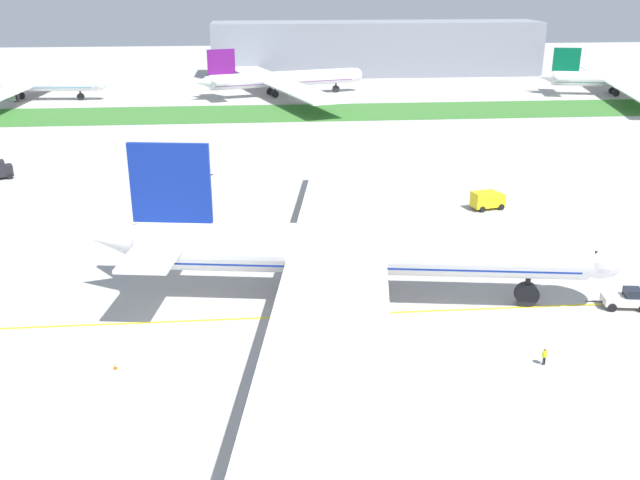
# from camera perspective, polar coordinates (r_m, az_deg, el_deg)

# --- Properties ---
(ground_plane) EXTENTS (600.00, 600.00, 0.00)m
(ground_plane) POSITION_cam_1_polar(r_m,az_deg,el_deg) (74.05, 0.55, -6.09)
(ground_plane) COLOR #ADAAA5
(ground_plane) RESTS_ON ground
(apron_taxi_line) EXTENTS (280.00, 0.36, 0.01)m
(apron_taxi_line) POSITION_cam_1_polar(r_m,az_deg,el_deg) (74.06, 0.55, -6.08)
(apron_taxi_line) COLOR yellow
(apron_taxi_line) RESTS_ON ground
(grass_median_strip) EXTENTS (320.00, 24.00, 0.10)m
(grass_median_strip) POSITION_cam_1_polar(r_m,az_deg,el_deg) (183.98, -3.06, 10.18)
(grass_median_strip) COLOR #38722D
(grass_median_strip) RESTS_ON ground
(airliner_foreground) EXTENTS (56.19, 90.76, 17.13)m
(airliner_foreground) POSITION_cam_1_polar(r_m,az_deg,el_deg) (75.10, 2.53, -0.85)
(airliner_foreground) COLOR white
(airliner_foreground) RESTS_ON ground
(pushback_tug) EXTENTS (6.45, 3.04, 2.20)m
(pushback_tug) POSITION_cam_1_polar(r_m,az_deg,el_deg) (82.00, 23.43, -4.37)
(pushback_tug) COLOR white
(pushback_tug) RESTS_ON ground
(ground_crew_wingwalker_port) EXTENTS (0.55, 0.39, 1.66)m
(ground_crew_wingwalker_port) POSITION_cam_1_polar(r_m,az_deg,el_deg) (67.93, 17.64, -8.81)
(ground_crew_wingwalker_port) COLOR black
(ground_crew_wingwalker_port) RESTS_ON ground
(ground_crew_marshaller_front) EXTENTS (0.46, 0.55, 1.77)m
(ground_crew_marshaller_front) POSITION_cam_1_polar(r_m,az_deg,el_deg) (52.66, -1.82, -17.08)
(ground_crew_marshaller_front) COLOR black
(ground_crew_marshaller_front) RESTS_ON ground
(traffic_cone_near_nose) EXTENTS (0.36, 0.36, 0.58)m
(traffic_cone_near_nose) POSITION_cam_1_polar(r_m,az_deg,el_deg) (67.16, -16.16, -9.71)
(traffic_cone_near_nose) COLOR #F2590C
(traffic_cone_near_nose) RESTS_ON ground
(service_truck_baggage_loader) EXTENTS (5.29, 3.48, 2.76)m
(service_truck_baggage_loader) POSITION_cam_1_polar(r_m,az_deg,el_deg) (109.57, 13.34, 3.19)
(service_truck_baggage_loader) COLOR yellow
(service_truck_baggage_loader) RESTS_ON ground
(service_truck_fuel_bowser) EXTENTS (6.08, 3.89, 3.12)m
(service_truck_fuel_bowser) POSITION_cam_1_polar(r_m,az_deg,el_deg) (127.12, -9.81, 5.90)
(service_truck_fuel_bowser) COLOR white
(service_truck_fuel_bowser) RESTS_ON ground
(parked_airliner_far_centre) EXTENTS (44.83, 72.22, 13.19)m
(parked_airliner_far_centre) POSITION_cam_1_polar(r_m,az_deg,el_deg) (218.47, -22.68, 11.49)
(parked_airliner_far_centre) COLOR white
(parked_airliner_far_centre) RESTS_ON ground
(parked_airliner_far_right) EXTENTS (49.53, 81.98, 13.84)m
(parked_airliner_far_right) POSITION_cam_1_polar(r_m,az_deg,el_deg) (210.61, -3.19, 12.78)
(parked_airliner_far_right) COLOR white
(parked_airliner_far_right) RESTS_ON ground
(parked_airliner_far_outer) EXTENTS (49.05, 80.93, 13.34)m
(parked_airliner_far_outer) POSITION_cam_1_polar(r_m,az_deg,el_deg) (228.76, 23.32, 11.76)
(parked_airliner_far_outer) COLOR white
(parked_airliner_far_outer) RESTS_ON ground
(terminal_building) EXTENTS (113.42, 20.00, 18.00)m
(terminal_building) POSITION_cam_1_polar(r_m,az_deg,el_deg) (256.68, 4.55, 15.12)
(terminal_building) COLOR gray
(terminal_building) RESTS_ON ground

